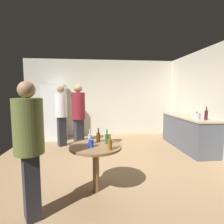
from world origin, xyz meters
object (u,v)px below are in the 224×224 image
(person_in_white_shirt, at_px, (61,111))
(beer_bottle_clear, at_px, (90,139))
(beer_bottle_amber, at_px, (110,144))
(beer_bottle_brown, at_px, (98,137))
(refrigerator, at_px, (55,112))
(plastic_cup_blue, at_px, (91,143))
(foreground_table, at_px, (96,152))
(person_in_maroon_shirt, at_px, (78,113))
(person_in_olive_shirt, at_px, (29,141))
(beer_bottle_green, at_px, (107,139))
(kettle, at_px, (197,116))
(wine_bottle_on_counter, at_px, (206,115))

(person_in_white_shirt, bearing_deg, beer_bottle_clear, -12.97)
(person_in_white_shirt, bearing_deg, beer_bottle_amber, -9.89)
(beer_bottle_brown, bearing_deg, refrigerator, 113.13)
(refrigerator, xyz_separation_m, plastic_cup_blue, (1.23, -3.41, -0.11))
(beer_bottle_clear, bearing_deg, refrigerator, 110.48)
(foreground_table, relative_size, person_in_maroon_shirt, 0.46)
(beer_bottle_brown, distance_m, beer_bottle_clear, 0.16)
(refrigerator, distance_m, beer_bottle_amber, 3.87)
(beer_bottle_brown, xyz_separation_m, person_in_white_shirt, (-0.98, 2.31, 0.19))
(beer_bottle_amber, relative_size, person_in_maroon_shirt, 0.13)
(plastic_cup_blue, distance_m, person_in_maroon_shirt, 2.03)
(beer_bottle_brown, height_order, person_in_olive_shirt, person_in_olive_shirt)
(beer_bottle_green, relative_size, person_in_white_shirt, 0.13)
(kettle, height_order, beer_bottle_brown, kettle)
(beer_bottle_green, bearing_deg, beer_bottle_brown, 136.29)
(refrigerator, distance_m, person_in_olive_shirt, 3.90)
(person_in_olive_shirt, bearing_deg, beer_bottle_clear, 12.43)
(kettle, relative_size, beer_bottle_brown, 1.06)
(beer_bottle_green, bearing_deg, beer_bottle_amber, -86.58)
(beer_bottle_amber, bearing_deg, beer_bottle_brown, 109.56)
(beer_bottle_brown, distance_m, plastic_cup_blue, 0.29)
(refrigerator, xyz_separation_m, person_in_maroon_shirt, (0.89, -1.42, 0.13))
(beer_bottle_amber, bearing_deg, plastic_cup_blue, 149.19)
(kettle, relative_size, person_in_olive_shirt, 0.15)
(beer_bottle_brown, xyz_separation_m, beer_bottle_green, (0.13, -0.13, 0.00))
(wine_bottle_on_counter, distance_m, beer_bottle_amber, 2.86)
(foreground_table, relative_size, person_in_white_shirt, 0.46)
(kettle, xyz_separation_m, person_in_olive_shirt, (-3.31, -1.97, 0.00))
(person_in_maroon_shirt, bearing_deg, beer_bottle_green, -16.09)
(beer_bottle_brown, height_order, beer_bottle_green, same)
(kettle, relative_size, person_in_white_shirt, 0.14)
(kettle, relative_size, plastic_cup_blue, 2.22)
(foreground_table, height_order, person_in_maroon_shirt, person_in_maroon_shirt)
(foreground_table, height_order, person_in_white_shirt, person_in_white_shirt)
(plastic_cup_blue, relative_size, person_in_olive_shirt, 0.07)
(foreground_table, height_order, beer_bottle_clear, beer_bottle_clear)
(person_in_white_shirt, bearing_deg, beer_bottle_brown, -9.36)
(wine_bottle_on_counter, distance_m, foreground_table, 2.95)
(beer_bottle_brown, bearing_deg, wine_bottle_on_counter, 22.24)
(beer_bottle_green, distance_m, plastic_cup_blue, 0.28)
(wine_bottle_on_counter, bearing_deg, kettle, 119.32)
(person_in_olive_shirt, bearing_deg, kettle, 1.88)
(beer_bottle_clear, height_order, person_in_maroon_shirt, person_in_maroon_shirt)
(wine_bottle_on_counter, bearing_deg, beer_bottle_amber, -148.80)
(beer_bottle_amber, xyz_separation_m, beer_bottle_green, (-0.02, 0.29, 0.00))
(kettle, bearing_deg, person_in_olive_shirt, -149.26)
(person_in_white_shirt, bearing_deg, refrigerator, 170.82)
(plastic_cup_blue, height_order, person_in_maroon_shirt, person_in_maroon_shirt)
(wine_bottle_on_counter, xyz_separation_m, beer_bottle_clear, (-2.72, -1.16, -0.20))
(refrigerator, relative_size, person_in_maroon_shirt, 1.03)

